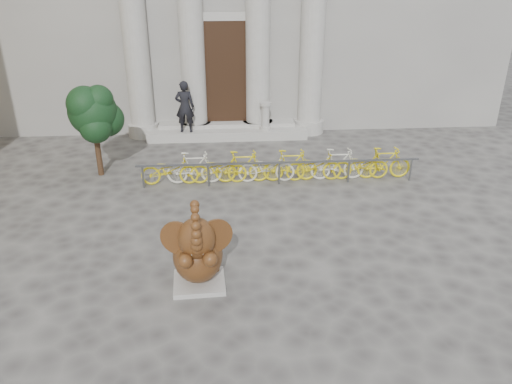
{
  "coord_description": "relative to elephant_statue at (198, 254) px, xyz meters",
  "views": [
    {
      "loc": [
        -0.22,
        -8.92,
        6.04
      ],
      "look_at": [
        0.56,
        1.85,
        1.1
      ],
      "focal_mm": 35.0,
      "sensor_mm": 36.0,
      "label": 1
    }
  ],
  "objects": [
    {
      "name": "tree",
      "position": [
        -3.25,
        6.21,
        1.22
      ],
      "size": [
        1.64,
        1.5,
        2.85
      ],
      "color": "#332114",
      "rests_on": "ground"
    },
    {
      "name": "entrance_steps",
      "position": [
        0.77,
        9.7,
        -0.58
      ],
      "size": [
        6.0,
        1.2,
        0.36
      ],
      "primitive_type": "cube",
      "color": "#A8A59E",
      "rests_on": "ground"
    },
    {
      "name": "elephant_statue",
      "position": [
        0.0,
        0.0,
        0.0
      ],
      "size": [
        1.41,
        1.57,
        2.1
      ],
      "rotation": [
        0.0,
        0.0,
        0.05
      ],
      "color": "#A8A59E",
      "rests_on": "ground"
    },
    {
      "name": "balustrade_post",
      "position": [
        2.2,
        9.4,
        0.07
      ],
      "size": [
        0.42,
        0.42,
        1.04
      ],
      "color": "#A8A59E",
      "rests_on": "entrance_steps"
    },
    {
      "name": "pedestrian",
      "position": [
        -0.76,
        9.35,
        0.55
      ],
      "size": [
        0.72,
        0.5,
        1.9
      ],
      "primitive_type": "imported",
      "rotation": [
        0.0,
        0.0,
        3.07
      ],
      "color": "black",
      "rests_on": "entrance_steps"
    },
    {
      "name": "bike_rack",
      "position": [
        2.22,
        5.32,
        -0.26
      ],
      "size": [
        8.45,
        0.53,
        1.0
      ],
      "color": "slate",
      "rests_on": "ground"
    },
    {
      "name": "ground",
      "position": [
        0.77,
        0.3,
        -0.76
      ],
      "size": [
        80.0,
        80.0,
        0.0
      ],
      "primitive_type": "plane",
      "color": "#474442",
      "rests_on": "ground"
    }
  ]
}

